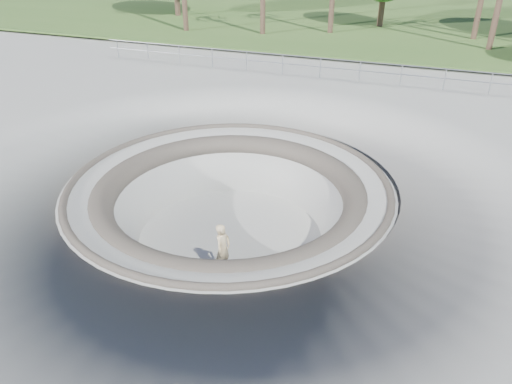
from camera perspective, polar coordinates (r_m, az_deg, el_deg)
ground at (r=15.76m, az=-3.09°, el=0.90°), size 180.00×180.00×0.00m
skate_bowl at (r=16.70m, az=-2.93°, el=-4.65°), size 14.00×14.00×4.10m
grass_strip at (r=47.62m, az=13.92°, el=19.54°), size 180.00×36.00×0.12m
distant_hills at (r=71.42m, az=18.93°, el=15.87°), size 103.20×45.00×28.60m
safety_railing at (r=26.24m, az=7.35°, el=13.93°), size 25.00×0.06×1.03m
skateboard at (r=15.01m, az=-3.70°, el=-9.05°), size 0.94×0.53×0.09m
skater at (r=14.52m, az=-3.80°, el=-6.48°), size 0.47×0.64×1.61m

